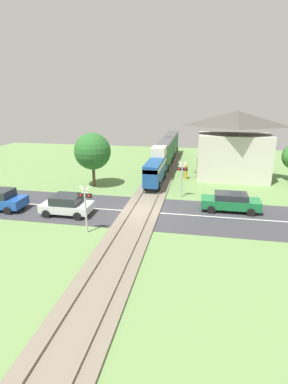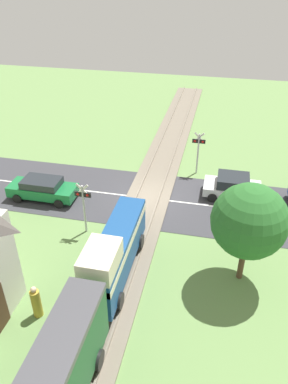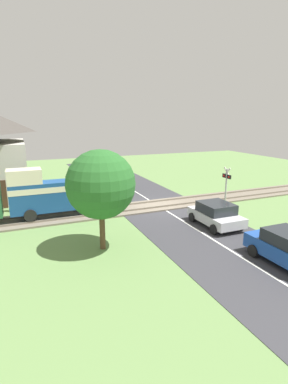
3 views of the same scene
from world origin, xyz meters
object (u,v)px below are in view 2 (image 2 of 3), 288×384
(car_far_side, at_px, (43,188))
(crossing_signal_west_approach, at_px, (198,147))
(crossing_signal_east_approach, at_px, (84,202))
(car_near_crossing, at_px, (232,186))
(pedestrian_by_station, at_px, (36,302))

(car_far_side, relative_size, crossing_signal_west_approach, 1.38)
(car_far_side, distance_m, crossing_signal_east_approach, 4.81)
(car_near_crossing, height_order, car_far_side, car_near_crossing)
(car_near_crossing, relative_size, car_far_side, 0.84)
(crossing_signal_east_approach, distance_m, pedestrian_by_station, 6.11)
(pedestrian_by_station, bearing_deg, car_far_side, -66.14)
(car_far_side, xyz_separation_m, crossing_signal_west_approach, (-9.21, -5.51, 1.25))
(car_near_crossing, bearing_deg, crossing_signal_east_approach, 34.87)
(crossing_signal_east_approach, height_order, pedestrian_by_station, crossing_signal_east_approach)
(car_far_side, bearing_deg, crossing_signal_west_approach, -149.12)
(crossing_signal_west_approach, xyz_separation_m, pedestrian_by_station, (5.40, 14.12, -1.24))
(car_far_side, xyz_separation_m, crossing_signal_east_approach, (-3.83, 2.63, 1.25))
(car_far_side, height_order, crossing_signal_west_approach, crossing_signal_west_approach)
(car_near_crossing, distance_m, car_far_side, 12.08)
(crossing_signal_east_approach, bearing_deg, crossing_signal_west_approach, -123.50)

